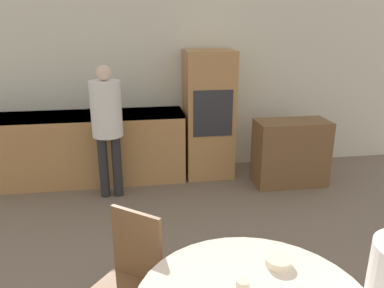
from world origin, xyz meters
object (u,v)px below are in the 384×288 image
bowl_near (278,261)px  sideboard (290,153)px  oven_unit (208,115)px  person_standing (107,118)px  cup (243,288)px  chair_far_left (129,274)px

bowl_near → sideboard: bearing=65.3°
sideboard → bowl_near: sideboard is taller
oven_unit → person_standing: size_ratio=1.07×
sideboard → person_standing: size_ratio=0.58×
person_standing → cup: (0.83, -2.79, -0.22)m
person_standing → oven_unit: bearing=21.9°
sideboard → chair_far_left: bearing=-132.2°
person_standing → cup: person_standing is taller
sideboard → cup: (-1.47, -2.81, 0.34)m
sideboard → bowl_near: bearing=-114.7°
sideboard → chair_far_left: 3.07m
oven_unit → cup: oven_unit is taller
person_standing → bowl_near: size_ratio=10.27×
sideboard → bowl_near: 2.88m
bowl_near → cup: bearing=-142.0°
sideboard → chair_far_left: chair_far_left is taller
sideboard → cup: size_ratio=9.48×
chair_far_left → bowl_near: (0.86, -0.33, 0.23)m
chair_far_left → cup: 0.84m
oven_unit → person_standing: 1.41m
person_standing → cup: 2.91m
chair_far_left → sideboard: bearing=85.9°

